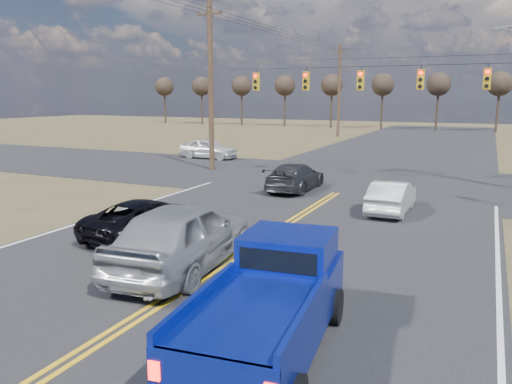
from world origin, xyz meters
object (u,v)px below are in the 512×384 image
at_px(silver_suv, 183,235).
at_px(black_suv, 148,218).
at_px(dgrey_car_queue, 295,177).
at_px(cross_car_west, 208,149).
at_px(pickup_truck, 271,303).
at_px(white_car_queue, 392,197).

bearing_deg(silver_suv, black_suv, -42.80).
height_order(dgrey_car_queue, cross_car_west, cross_car_west).
xyz_separation_m(pickup_truck, dgrey_car_queue, (-5.09, 14.79, -0.27)).
relative_size(silver_suv, white_car_queue, 1.41).
height_order(silver_suv, cross_car_west, silver_suv).
bearing_deg(black_suv, white_car_queue, -126.01).
bearing_deg(dgrey_car_queue, white_car_queue, 150.28).
bearing_deg(black_suv, silver_suv, 149.87).
xyz_separation_m(silver_suv, white_car_queue, (3.82, 8.94, -0.29)).
height_order(pickup_truck, white_car_queue, pickup_truck).
relative_size(pickup_truck, dgrey_car_queue, 1.16).
relative_size(black_suv, white_car_queue, 1.18).
bearing_deg(pickup_truck, dgrey_car_queue, 102.63).
bearing_deg(cross_car_west, white_car_queue, -126.86).
bearing_deg(cross_car_west, black_suv, -154.39).
bearing_deg(white_car_queue, cross_car_west, -37.17).
bearing_deg(white_car_queue, dgrey_car_queue, -28.62).
relative_size(pickup_truck, cross_car_west, 1.22).
bearing_deg(pickup_truck, silver_suv, 135.30).
height_order(pickup_truck, silver_suv, pickup_truck).
bearing_deg(dgrey_car_queue, silver_suv, 95.41).
xyz_separation_m(white_car_queue, cross_car_west, (-15.09, 11.60, 0.10)).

